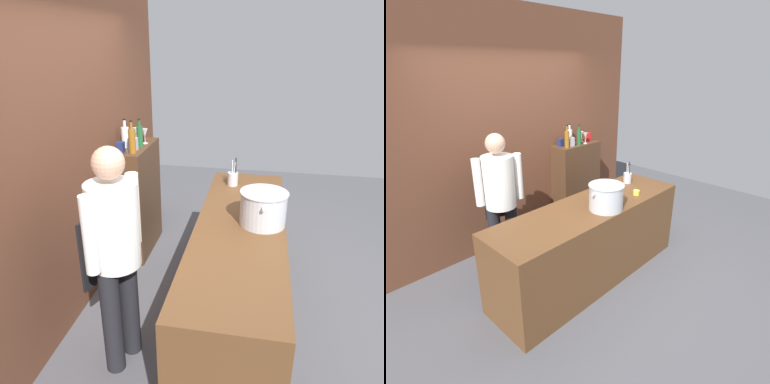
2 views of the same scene
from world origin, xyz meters
TOP-DOWN VIEW (x-y plane):
  - ground_plane at (0.00, 0.00)m, footprint 8.00×8.00m
  - brick_back_panel at (0.00, 1.40)m, footprint 4.40×0.10m
  - prep_counter at (0.00, 0.00)m, footprint 2.41×0.70m
  - bar_cabinet at (0.98, 1.19)m, footprint 0.76×0.32m
  - chef at (-0.61, 0.80)m, footprint 0.51×0.40m
  - stockpot_large at (0.05, -0.17)m, footprint 0.43×0.37m
  - utensil_crock at (0.85, 0.14)m, footprint 0.10×0.10m
  - butter_jar at (0.59, -0.18)m, footprint 0.07×0.07m
  - wine_bottle_green at (0.97, 1.12)m, footprint 0.06×0.06m
  - wine_bottle_amber at (0.73, 1.12)m, footprint 0.07×0.07m
  - wine_bottle_clear at (0.91, 1.26)m, footprint 0.08×0.08m
  - wine_glass_short at (1.09, 1.11)m, footprint 0.07×0.07m
  - wine_glass_tall at (1.13, 1.22)m, footprint 0.07×0.07m
  - spice_tin_navy at (0.71, 1.24)m, footprint 0.07×0.07m
  - spice_tin_silver at (0.83, 1.15)m, footprint 0.08×0.08m
  - spice_tin_red at (1.26, 1.20)m, footprint 0.08×0.08m

SIDE VIEW (x-z plane):
  - ground_plane at x=0.00m, z-range 0.00..0.00m
  - prep_counter at x=0.00m, z-range 0.00..0.90m
  - bar_cabinet at x=0.98m, z-range 0.00..1.21m
  - butter_jar at x=0.59m, z-range 0.90..0.96m
  - chef at x=-0.61m, z-range 0.13..1.79m
  - utensil_crock at x=0.85m, z-range 0.83..1.12m
  - stockpot_large at x=0.05m, z-range 0.90..1.17m
  - spice_tin_navy at x=0.71m, z-range 1.21..1.32m
  - spice_tin_red at x=1.26m, z-range 1.21..1.34m
  - spice_tin_silver at x=0.83m, z-range 1.21..1.34m
  - wine_glass_short at x=1.09m, z-range 1.24..1.40m
  - wine_bottle_green at x=0.97m, z-range 1.18..1.47m
  - wine_bottle_clear at x=0.91m, z-range 1.18..1.47m
  - wine_glass_tall at x=1.13m, z-range 1.25..1.40m
  - wine_bottle_amber at x=0.73m, z-range 1.18..1.50m
  - brick_back_panel at x=0.00m, z-range 0.00..3.00m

